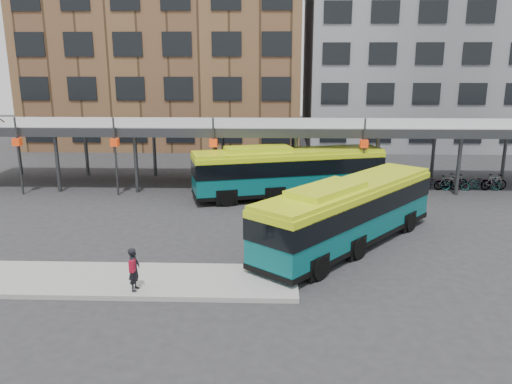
# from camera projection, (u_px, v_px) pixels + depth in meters

# --- Properties ---
(ground) EXTENTS (120.00, 120.00, 0.00)m
(ground) POSITION_uv_depth(u_px,v_px,m) (259.00, 254.00, 21.27)
(ground) COLOR #28282B
(ground) RESTS_ON ground
(boarding_island) EXTENTS (14.00, 3.00, 0.18)m
(boarding_island) POSITION_uv_depth(u_px,v_px,m) (109.00, 280.00, 18.52)
(boarding_island) COLOR gray
(boarding_island) RESTS_ON ground
(canopy) EXTENTS (40.00, 6.53, 4.80)m
(canopy) POSITION_uv_depth(u_px,v_px,m) (263.00, 127.00, 32.77)
(canopy) COLOR #999B9E
(canopy) RESTS_ON ground
(building_brick) EXTENTS (26.00, 14.00, 22.00)m
(building_brick) POSITION_uv_depth(u_px,v_px,m) (168.00, 32.00, 49.87)
(building_brick) COLOR brown
(building_brick) RESTS_ON ground
(building_grey) EXTENTS (24.00, 14.00, 20.00)m
(building_grey) POSITION_uv_depth(u_px,v_px,m) (429.00, 43.00, 49.28)
(building_grey) COLOR slate
(building_grey) RESTS_ON ground
(bus_front) EXTENTS (8.99, 10.09, 3.08)m
(bus_front) POSITION_uv_depth(u_px,v_px,m) (349.00, 211.00, 21.88)
(bus_front) COLOR #08565A
(bus_front) RESTS_ON ground
(bus_rear) EXTENTS (11.74, 5.42, 3.17)m
(bus_rear) POSITION_uv_depth(u_px,v_px,m) (288.00, 171.00, 30.11)
(bus_rear) COLOR #08565A
(bus_rear) RESTS_ON ground
(pedestrian) EXTENTS (0.39, 0.62, 1.56)m
(pedestrian) POSITION_uv_depth(u_px,v_px,m) (134.00, 269.00, 17.30)
(pedestrian) COLOR black
(pedestrian) RESTS_ON boarding_island
(bike_rack) EXTENTS (5.53, 1.40, 1.06)m
(bike_rack) POSITION_uv_depth(u_px,v_px,m) (466.00, 182.00, 32.25)
(bike_rack) COLOR slate
(bike_rack) RESTS_ON ground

